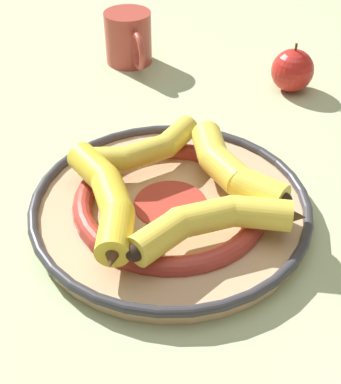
{
  "coord_description": "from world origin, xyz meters",
  "views": [
    {
      "loc": [
        0.04,
        -0.5,
        0.44
      ],
      "look_at": [
        0.01,
        -0.01,
        0.04
      ],
      "focal_mm": 50.0,
      "sensor_mm": 36.0,
      "label": 1
    }
  ],
  "objects_px": {
    "coffee_mug": "(129,38)",
    "apple": "(292,70)",
    "banana_b": "(107,199)",
    "banana_c": "(141,150)",
    "banana_d": "(229,167)",
    "banana_a": "(213,221)",
    "decorative_bowl": "(170,206)"
  },
  "relations": [
    {
      "from": "coffee_mug",
      "to": "apple",
      "type": "relative_size",
      "value": 1.56
    },
    {
      "from": "banana_b",
      "to": "banana_c",
      "type": "distance_m",
      "value": 0.11
    },
    {
      "from": "banana_d",
      "to": "coffee_mug",
      "type": "relative_size",
      "value": 1.31
    },
    {
      "from": "coffee_mug",
      "to": "apple",
      "type": "distance_m",
      "value": 0.3
    },
    {
      "from": "coffee_mug",
      "to": "banana_c",
      "type": "bearing_deg",
      "value": -13.07
    },
    {
      "from": "banana_a",
      "to": "apple",
      "type": "distance_m",
      "value": 0.42
    },
    {
      "from": "banana_a",
      "to": "banana_d",
      "type": "distance_m",
      "value": 0.1
    },
    {
      "from": "banana_c",
      "to": "banana_b",
      "type": "bearing_deg",
      "value": -138.68
    },
    {
      "from": "banana_b",
      "to": "apple",
      "type": "bearing_deg",
      "value": -55.35
    },
    {
      "from": "banana_a",
      "to": "banana_c",
      "type": "distance_m",
      "value": 0.16
    },
    {
      "from": "decorative_bowl",
      "to": "banana_c",
      "type": "distance_m",
      "value": 0.09
    },
    {
      "from": "decorative_bowl",
      "to": "apple",
      "type": "height_order",
      "value": "apple"
    },
    {
      "from": "decorative_bowl",
      "to": "banana_a",
      "type": "distance_m",
      "value": 0.09
    },
    {
      "from": "banana_b",
      "to": "decorative_bowl",
      "type": "bearing_deg",
      "value": -83.7
    },
    {
      "from": "banana_b",
      "to": "banana_a",
      "type": "bearing_deg",
      "value": -124.29
    },
    {
      "from": "decorative_bowl",
      "to": "coffee_mug",
      "type": "xyz_separation_m",
      "value": [
        -0.11,
        0.42,
        0.03
      ]
    },
    {
      "from": "banana_b",
      "to": "apple",
      "type": "height_order",
      "value": "apple"
    },
    {
      "from": "banana_c",
      "to": "apple",
      "type": "bearing_deg",
      "value": 16.14
    },
    {
      "from": "banana_c",
      "to": "banana_a",
      "type": "bearing_deg",
      "value": -88.98
    },
    {
      "from": "banana_c",
      "to": "banana_d",
      "type": "distance_m",
      "value": 0.12
    },
    {
      "from": "decorative_bowl",
      "to": "banana_a",
      "type": "height_order",
      "value": "banana_a"
    },
    {
      "from": "banana_c",
      "to": "apple",
      "type": "height_order",
      "value": "apple"
    },
    {
      "from": "banana_a",
      "to": "banana_d",
      "type": "height_order",
      "value": "banana_d"
    },
    {
      "from": "decorative_bowl",
      "to": "apple",
      "type": "distance_m",
      "value": 0.38
    },
    {
      "from": "banana_a",
      "to": "banana_b",
      "type": "relative_size",
      "value": 0.99
    },
    {
      "from": "banana_c",
      "to": "apple",
      "type": "xyz_separation_m",
      "value": [
        0.22,
        0.27,
        -0.01
      ]
    },
    {
      "from": "banana_a",
      "to": "coffee_mug",
      "type": "height_order",
      "value": "coffee_mug"
    },
    {
      "from": "decorative_bowl",
      "to": "banana_b",
      "type": "xyz_separation_m",
      "value": [
        -0.07,
        -0.04,
        0.04
      ]
    },
    {
      "from": "banana_b",
      "to": "banana_c",
      "type": "bearing_deg",
      "value": -36.02
    },
    {
      "from": "banana_d",
      "to": "apple",
      "type": "xyz_separation_m",
      "value": [
        0.11,
        0.3,
        -0.02
      ]
    },
    {
      "from": "banana_d",
      "to": "apple",
      "type": "bearing_deg",
      "value": 125.95
    },
    {
      "from": "banana_b",
      "to": "apple",
      "type": "relative_size",
      "value": 2.39
    }
  ]
}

